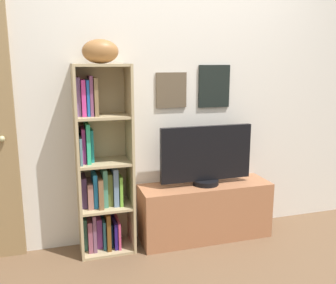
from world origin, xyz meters
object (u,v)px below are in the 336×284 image
(bookshelf, at_px, (100,172))
(television, at_px, (206,156))
(tv_stand, at_px, (205,211))
(football, at_px, (100,51))

(bookshelf, xyz_separation_m, television, (0.88, -0.06, 0.08))
(tv_stand, bearing_deg, bookshelf, 176.16)
(bookshelf, distance_m, television, 0.88)
(tv_stand, height_order, television, television)
(television, bearing_deg, tv_stand, -90.00)
(tv_stand, bearing_deg, television, 90.00)
(football, bearing_deg, bookshelf, 136.40)
(tv_stand, distance_m, television, 0.49)
(football, xyz_separation_m, television, (0.84, -0.03, -0.84))
(tv_stand, xyz_separation_m, television, (0.00, 0.00, 0.49))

